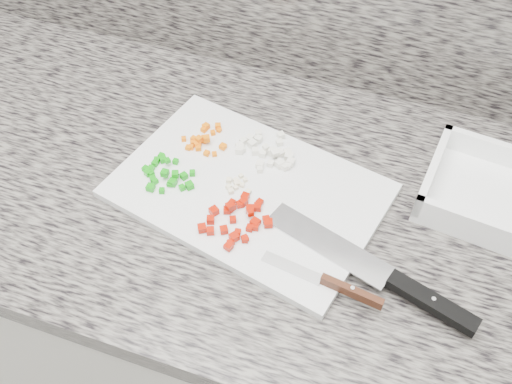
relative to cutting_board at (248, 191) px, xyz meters
The scene contains 11 objects.
cabinet 0.48m from the cutting_board, 162.41° to the left, with size 3.92×0.62×0.86m, color silver.
countertop 0.06m from the cutting_board, 162.41° to the left, with size 3.96×0.64×0.04m, color slate.
cutting_board is the anchor object (origin of this frame).
carrot_pile 0.13m from the cutting_board, 145.76° to the left, with size 0.08×0.08×0.02m.
onion_pile 0.08m from the cutting_board, 85.94° to the left, with size 0.11×0.10×0.02m.
green_pepper_pile 0.13m from the cutting_board, behind, with size 0.10×0.08×0.02m.
red_pepper_pile 0.07m from the cutting_board, 83.93° to the right, with size 0.11×0.11×0.02m.
garlic_pile 0.02m from the cutting_board, behind, with size 0.05×0.05×0.01m.
chef_knife 0.27m from the cutting_board, 21.38° to the right, with size 0.32×0.13×0.02m.
paring_knife 0.22m from the cutting_board, 36.75° to the right, with size 0.18×0.04×0.02m.
tray 0.40m from the cutting_board, 14.96° to the left, with size 0.27×0.21×0.05m.
Camera 1 is at (0.26, 0.88, 1.60)m, focal length 40.00 mm.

